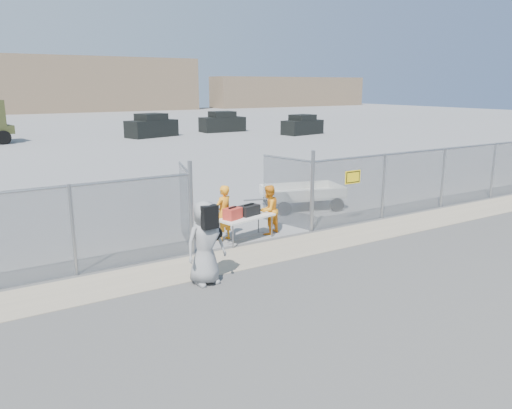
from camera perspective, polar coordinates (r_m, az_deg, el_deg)
ground at (r=12.86m, az=4.69°, el=-6.55°), size 160.00×160.00×0.00m
tarmac_inside at (r=52.40m, az=-23.71°, el=7.57°), size 160.00×80.00×0.01m
dirt_strip at (r=13.63m, az=2.21°, el=-5.31°), size 44.00×1.60×0.01m
distant_hills at (r=88.56m, az=-24.18°, el=12.42°), size 140.00×6.00×9.00m
chain_link_fence at (r=14.13m, az=0.00°, el=0.00°), size 40.00×0.20×2.20m
folding_table at (r=14.41m, az=-1.11°, el=-2.77°), size 1.82×1.05×0.73m
orange_bag at (r=14.03m, az=-2.69°, el=-1.04°), size 0.59×0.49×0.31m
black_duffel at (r=14.43m, az=-0.81°, el=-0.65°), size 0.68×0.50×0.29m
security_worker_left at (r=14.36m, az=-3.73°, el=-0.99°), size 0.69×0.57×1.63m
security_worker_right at (r=14.96m, az=1.45°, el=-0.62°), size 0.89×0.80×1.50m
visitor at (r=11.25m, az=-5.82°, el=-4.36°), size 0.98×0.67×1.93m
utility_trailer at (r=18.25m, az=5.34°, el=0.92°), size 4.03×2.75×0.89m
parked_vehicle_near at (r=44.47m, az=-11.85°, el=8.82°), size 4.74×3.17×1.97m
parked_vehicle_mid at (r=48.66m, az=-3.87°, el=9.41°), size 4.23×1.97×1.90m
parked_vehicle_far at (r=46.04m, az=5.32°, el=9.06°), size 4.12×2.42×1.75m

